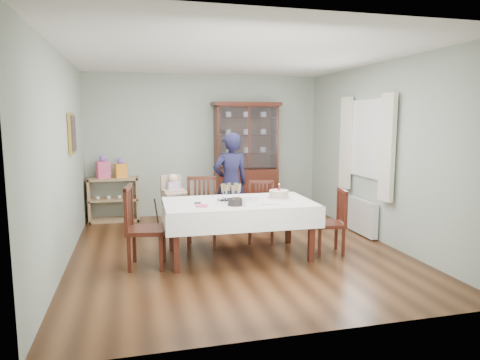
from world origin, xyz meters
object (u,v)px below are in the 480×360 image
object	(u,v)px
woman	(231,183)
champagne_tray	(231,196)
gift_bag_pink	(103,168)
gift_bag_orange	(121,169)
china_cabinet	(246,157)
birthday_cake	(279,195)
chair_end_left	(145,243)
dining_table	(238,229)
chair_end_right	(329,234)
chair_far_left	(202,226)
high_chair	(174,212)
sideboard	(114,199)
chair_far_right	(261,224)

from	to	relation	value
woman	champagne_tray	world-z (taller)	woman
gift_bag_pink	gift_bag_orange	size ratio (longest dim) A/B	1.15
china_cabinet	birthday_cake	world-z (taller)	china_cabinet
champagne_tray	gift_bag_orange	size ratio (longest dim) A/B	1.05
chair_end_left	woman	bearing A→B (deg)	-36.32
dining_table	birthday_cake	world-z (taller)	birthday_cake
dining_table	chair_end_right	bearing A→B (deg)	-7.31
chair_far_left	high_chair	bearing A→B (deg)	129.58
sideboard	gift_bag_orange	bearing A→B (deg)	-7.99
sideboard	chair_end_left	size ratio (longest dim) A/B	0.87
woman	gift_bag_orange	world-z (taller)	woman
china_cabinet	chair_far_right	size ratio (longest dim) A/B	2.37
chair_end_left	chair_far_right	bearing A→B (deg)	-57.65
woman	sideboard	bearing A→B (deg)	-42.69
chair_far_right	champagne_tray	size ratio (longest dim) A/B	2.41
dining_table	china_cabinet	size ratio (longest dim) A/B	0.93
chair_far_right	gift_bag_pink	distance (m)	3.15
chair_far_right	woman	bearing A→B (deg)	134.16
sideboard	champagne_tray	size ratio (longest dim) A/B	2.37
chair_end_right	birthday_cake	world-z (taller)	birthday_cake
woman	high_chair	xyz separation A→B (m)	(-0.94, -0.02, -0.43)
high_chair	china_cabinet	bearing A→B (deg)	29.40
chair_end_right	birthday_cake	size ratio (longest dim) A/B	2.89
china_cabinet	chair_end_left	xyz separation A→B (m)	(-2.02, -2.66, -0.81)
woman	gift_bag_pink	xyz separation A→B (m)	(-2.06, 1.29, 0.16)
woman	gift_bag_orange	size ratio (longest dim) A/B	4.55
high_chair	champagne_tray	distance (m)	1.42
sideboard	chair_end_left	bearing A→B (deg)	-79.84
sideboard	birthday_cake	xyz separation A→B (m)	(2.31, -2.49, 0.42)
champagne_tray	birthday_cake	distance (m)	0.68
chair_far_right	chair_end_left	distance (m)	1.89
sideboard	woman	xyz separation A→B (m)	(1.90, -1.31, 0.42)
sideboard	dining_table	bearing A→B (deg)	-56.13
dining_table	chair_end_right	xyz separation A→B (m)	(1.27, -0.16, -0.12)
birthday_cake	china_cabinet	bearing A→B (deg)	85.70
china_cabinet	chair_end_right	world-z (taller)	china_cabinet
high_chair	gift_bag_orange	xyz separation A→B (m)	(-0.82, 1.30, 0.57)
woman	chair_far_left	bearing A→B (deg)	39.83
sideboard	chair_end_right	world-z (taller)	chair_end_right
gift_bag_pink	woman	bearing A→B (deg)	-31.95
chair_far_right	chair_end_left	bearing A→B (deg)	-139.83
china_cabinet	chair_end_right	distance (m)	2.87
chair_end_left	gift_bag_pink	bearing A→B (deg)	23.08
chair_far_left	woman	size ratio (longest dim) A/B	0.61
dining_table	china_cabinet	bearing A→B (deg)	72.89
champagne_tray	sideboard	bearing A→B (deg)	123.25
sideboard	chair_far_left	distance (m)	2.36
chair_far_right	gift_bag_pink	size ratio (longest dim) A/B	2.21
high_chair	gift_bag_orange	world-z (taller)	gift_bag_orange
woman	gift_bag_orange	xyz separation A→B (m)	(-1.76, 1.29, 0.14)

